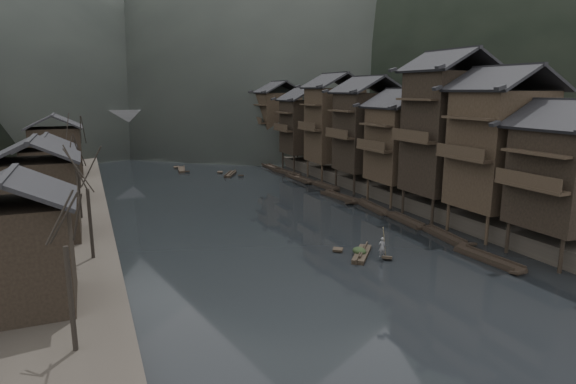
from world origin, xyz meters
TOP-DOWN VIEW (x-y plane):
  - water at (0.00, 0.00)m, footprint 300.00×300.00m
  - right_bank at (35.00, 40.00)m, footprint 40.00×200.00m
  - stilt_houses at (17.28, 19.27)m, footprint 9.00×67.60m
  - left_houses at (-20.50, 20.12)m, footprint 8.10×53.20m
  - bare_trees at (-17.00, 16.08)m, footprint 3.92×61.19m
  - moored_sampans at (12.04, 27.69)m, footprint 3.18×72.59m
  - midriver_boats at (-0.89, 48.35)m, footprint 10.66×27.52m
  - stone_bridge at (-0.00, 72.00)m, footprint 40.00×6.00m
  - hero_sampan at (2.97, -1.75)m, footprint 3.57×4.02m
  - cargo_heap at (2.83, -1.58)m, footprint 1.01×1.33m
  - boatman at (4.01, -2.97)m, footprint 0.63×0.47m
  - bamboo_pole at (4.21, -2.97)m, footprint 1.71×1.90m

SIDE VIEW (x-z plane):
  - water at x=0.00m, z-range 0.00..0.00m
  - midriver_boats at x=-0.89m, z-range -0.02..0.43m
  - hero_sampan at x=2.97m, z-range -0.01..0.42m
  - moored_sampans at x=12.04m, z-range -0.03..0.44m
  - cargo_heap at x=2.83m, z-range 0.43..1.04m
  - right_bank at x=35.00m, z-range 0.00..1.80m
  - boatman at x=4.01m, z-range 0.43..2.01m
  - bamboo_pole at x=4.21m, z-range 2.01..5.23m
  - stone_bridge at x=0.00m, z-range 0.61..9.61m
  - left_houses at x=-20.50m, z-range 1.30..10.02m
  - bare_trees at x=-17.00m, z-range 2.72..10.55m
  - stilt_houses at x=17.28m, z-range 0.61..17.71m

